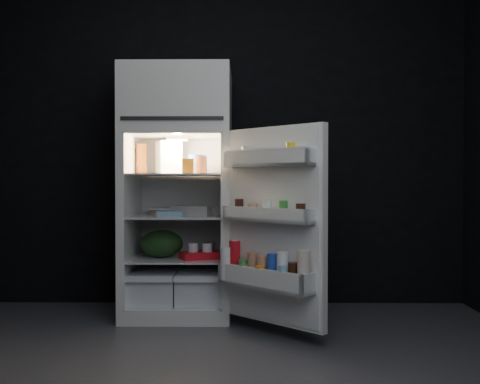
{
  "coord_description": "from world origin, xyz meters",
  "views": [
    {
      "loc": [
        0.27,
        -2.77,
        0.97
      ],
      "look_at": [
        0.23,
        1.0,
        0.9
      ],
      "focal_mm": 42.0,
      "sensor_mm": 36.0,
      "label": 1
    }
  ],
  "objects_px": {
    "fridge_door": "(271,229)",
    "milk_jug": "(169,158)",
    "egg_carton": "(191,211)",
    "refrigerator": "(179,184)",
    "yogurt_tray": "(201,255)"
  },
  "relations": [
    {
      "from": "fridge_door",
      "to": "milk_jug",
      "type": "relative_size",
      "value": 5.08
    },
    {
      "from": "milk_jug",
      "to": "egg_carton",
      "type": "distance_m",
      "value": 0.44
    },
    {
      "from": "milk_jug",
      "to": "refrigerator",
      "type": "bearing_deg",
      "value": -38.88
    },
    {
      "from": "fridge_door",
      "to": "yogurt_tray",
      "type": "height_order",
      "value": "fridge_door"
    },
    {
      "from": "egg_carton",
      "to": "yogurt_tray",
      "type": "xyz_separation_m",
      "value": [
        0.08,
        -0.06,
        -0.31
      ]
    },
    {
      "from": "refrigerator",
      "to": "milk_jug",
      "type": "bearing_deg",
      "value": 164.48
    },
    {
      "from": "milk_jug",
      "to": "egg_carton",
      "type": "height_order",
      "value": "milk_jug"
    },
    {
      "from": "fridge_door",
      "to": "milk_jug",
      "type": "height_order",
      "value": "fridge_door"
    },
    {
      "from": "yogurt_tray",
      "to": "egg_carton",
      "type": "bearing_deg",
      "value": 119.8
    },
    {
      "from": "refrigerator",
      "to": "yogurt_tray",
      "type": "xyz_separation_m",
      "value": [
        0.18,
        -0.16,
        -0.5
      ]
    },
    {
      "from": "milk_jug",
      "to": "egg_carton",
      "type": "bearing_deg",
      "value": -57.31
    },
    {
      "from": "fridge_door",
      "to": "yogurt_tray",
      "type": "xyz_separation_m",
      "value": [
        -0.47,
        0.48,
        -0.23
      ]
    },
    {
      "from": "refrigerator",
      "to": "yogurt_tray",
      "type": "bearing_deg",
      "value": -41.37
    },
    {
      "from": "milk_jug",
      "to": "yogurt_tray",
      "type": "xyz_separation_m",
      "value": [
        0.25,
        -0.18,
        -0.69
      ]
    },
    {
      "from": "refrigerator",
      "to": "yogurt_tray",
      "type": "height_order",
      "value": "refrigerator"
    }
  ]
}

